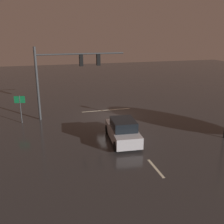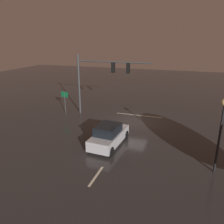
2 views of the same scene
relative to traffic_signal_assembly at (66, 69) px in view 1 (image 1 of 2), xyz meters
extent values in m
plane|color=#2D2B2B|center=(-3.91, 0.83, -4.48)|extent=(80.00, 80.00, 0.00)
cylinder|color=#383A3D|center=(2.56, 0.01, -1.26)|extent=(0.22, 0.22, 6.44)
cylinder|color=#383A3D|center=(-1.34, 0.01, 1.28)|extent=(7.80, 0.14, 0.14)
cube|color=black|center=(-1.34, 0.01, 0.71)|extent=(0.32, 0.36, 1.00)
sphere|color=black|center=(-1.34, -0.18, 1.03)|extent=(0.20, 0.20, 0.20)
sphere|color=yellow|center=(-1.34, -0.18, 0.71)|extent=(0.20, 0.20, 0.20)
sphere|color=black|center=(-1.34, -0.18, 0.39)|extent=(0.20, 0.20, 0.20)
cube|color=black|center=(-2.90, 0.01, 0.71)|extent=(0.32, 0.36, 1.00)
sphere|color=black|center=(-2.90, -0.18, 1.03)|extent=(0.20, 0.20, 0.20)
sphere|color=yellow|center=(-2.90, -0.18, 0.71)|extent=(0.20, 0.20, 0.20)
sphere|color=black|center=(-2.90, -0.18, 0.39)|extent=(0.20, 0.20, 0.20)
cube|color=beige|center=(-3.91, 4.83, -4.47)|extent=(0.16, 2.20, 0.01)
cube|color=beige|center=(-3.91, 10.83, -4.47)|extent=(0.16, 2.20, 0.01)
cube|color=beige|center=(-3.91, -1.19, -4.47)|extent=(5.00, 0.16, 0.01)
cube|color=#B7B7BC|center=(-3.21, 6.51, -3.86)|extent=(2.09, 4.41, 0.80)
cube|color=black|center=(-3.20, 6.71, -3.12)|extent=(1.74, 2.21, 0.68)
cylinder|color=black|center=(-2.49, 4.85, -4.14)|extent=(0.27, 0.69, 0.68)
cylinder|color=black|center=(-4.16, 4.97, -4.14)|extent=(0.27, 0.69, 0.68)
cylinder|color=black|center=(-2.26, 8.04, -4.14)|extent=(0.27, 0.69, 0.68)
cylinder|color=black|center=(-3.94, 8.16, -4.14)|extent=(0.27, 0.69, 0.68)
sphere|color=#F9EFC6|center=(-2.71, 4.35, -3.81)|extent=(0.20, 0.20, 0.20)
sphere|color=#F9EFC6|center=(-4.01, 4.44, -3.81)|extent=(0.20, 0.20, 0.20)
cylinder|color=#383A3D|center=(4.11, 0.57, -3.24)|extent=(0.09, 0.09, 2.47)
cube|color=#0F6033|center=(4.11, 0.57, -2.36)|extent=(0.90, 0.22, 0.60)
camera|label=1|loc=(2.12, 23.22, 3.28)|focal=41.70mm
camera|label=2|loc=(-8.68, 21.76, 3.57)|focal=36.24mm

